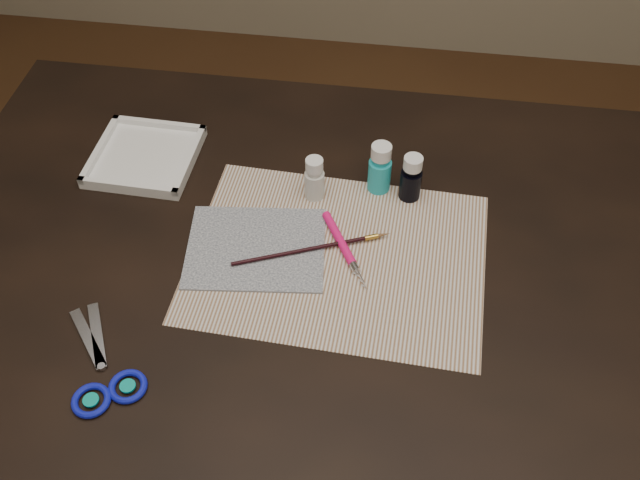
# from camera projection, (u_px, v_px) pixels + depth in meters

# --- Properties ---
(ground) EXTENTS (3.50, 3.50, 0.02)m
(ground) POSITION_uv_depth(u_px,v_px,m) (320.00, 468.00, 1.67)
(ground) COLOR #422614
(ground) RESTS_ON ground
(table) EXTENTS (1.30, 0.90, 0.75)m
(table) POSITION_uv_depth(u_px,v_px,m) (320.00, 384.00, 1.38)
(table) COLOR black
(table) RESTS_ON ground
(paper) EXTENTS (0.47, 0.36, 0.00)m
(paper) POSITION_uv_depth(u_px,v_px,m) (337.00, 257.00, 1.11)
(paper) COLOR silver
(paper) RESTS_ON table
(canvas) EXTENTS (0.23, 0.19, 0.00)m
(canvas) POSITION_uv_depth(u_px,v_px,m) (256.00, 248.00, 1.12)
(canvas) COLOR black
(canvas) RESTS_ON paper
(paint_bottle_white) EXTENTS (0.03, 0.03, 0.08)m
(paint_bottle_white) POSITION_uv_depth(u_px,v_px,m) (314.00, 178.00, 1.17)
(paint_bottle_white) COLOR silver
(paint_bottle_white) RESTS_ON table
(paint_bottle_cyan) EXTENTS (0.04, 0.04, 0.09)m
(paint_bottle_cyan) POSITION_uv_depth(u_px,v_px,m) (380.00, 168.00, 1.17)
(paint_bottle_cyan) COLOR #1FB1BF
(paint_bottle_cyan) RESTS_ON table
(paint_bottle_navy) EXTENTS (0.04, 0.04, 0.09)m
(paint_bottle_navy) POSITION_uv_depth(u_px,v_px,m) (411.00, 178.00, 1.16)
(paint_bottle_navy) COLOR black
(paint_bottle_navy) RESTS_ON table
(paintbrush) EXTENTS (0.24, 0.11, 0.01)m
(paintbrush) POSITION_uv_depth(u_px,v_px,m) (312.00, 248.00, 1.11)
(paintbrush) COLOR black
(paintbrush) RESTS_ON canvas
(craft_knife) EXTENTS (0.09, 0.15, 0.01)m
(craft_knife) POSITION_uv_depth(u_px,v_px,m) (346.00, 250.00, 1.11)
(craft_knife) COLOR #EE136D
(craft_knife) RESTS_ON paper
(scissors) EXTENTS (0.21, 0.22, 0.01)m
(scissors) POSITION_uv_depth(u_px,v_px,m) (93.00, 358.00, 0.98)
(scissors) COLOR silver
(scissors) RESTS_ON table
(palette_tray) EXTENTS (0.18, 0.18, 0.02)m
(palette_tray) POSITION_uv_depth(u_px,v_px,m) (145.00, 156.00, 1.25)
(palette_tray) COLOR white
(palette_tray) RESTS_ON table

